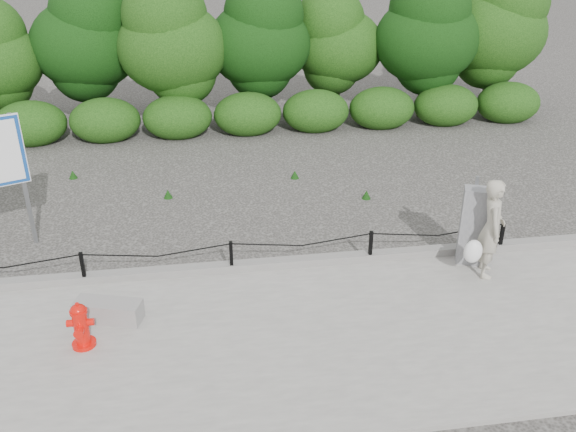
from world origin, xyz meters
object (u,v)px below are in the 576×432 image
at_px(fire_hydrant, 81,326).
at_px(pedestrian, 490,230).
at_px(concrete_block, 108,311).
at_px(utility_cabinet, 476,226).

relative_size(fire_hydrant, pedestrian, 0.42).
height_order(concrete_block, utility_cabinet, utility_cabinet).
relative_size(fire_hydrant, utility_cabinet, 0.46).
bearing_deg(utility_cabinet, concrete_block, -150.51).
bearing_deg(fire_hydrant, pedestrian, 10.29).
distance_m(pedestrian, utility_cabinet, 0.45).
xyz_separation_m(pedestrian, utility_cabinet, (-0.05, 0.42, -0.14)).
distance_m(fire_hydrant, utility_cabinet, 6.74).
distance_m(fire_hydrant, concrete_block, 0.69).
relative_size(fire_hydrant, concrete_block, 0.72).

